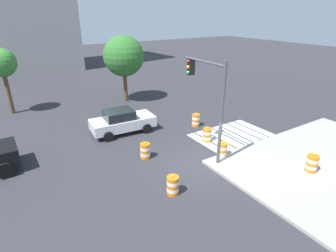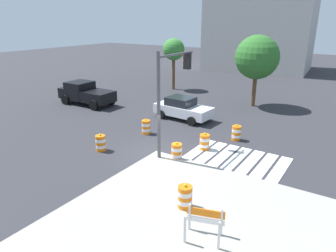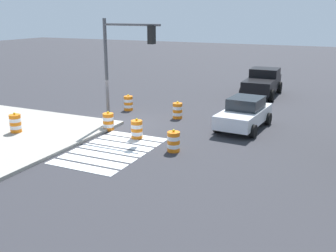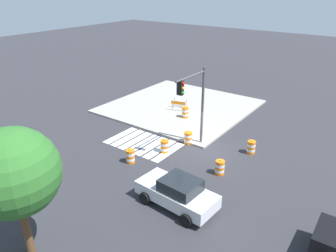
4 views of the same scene
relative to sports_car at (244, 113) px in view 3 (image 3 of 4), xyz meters
name	(u,v)px [view 3 (image 3 of 4)]	position (x,y,z in m)	size (l,w,h in m)	color
ground_plane	(124,124)	(2.00, -6.21, -0.81)	(120.00, 120.00, 0.00)	#2D2D33
crosswalk_stripes	(112,150)	(6.00, -4.41, -0.80)	(5.10, 3.20, 0.02)	silver
sports_car	(244,113)	(0.00, 0.00, 0.00)	(4.42, 2.37, 1.63)	silver
pickup_truck	(263,82)	(-9.25, -1.03, 0.16)	(5.18, 2.42, 1.92)	black
traffic_barrel_near_corner	(137,129)	(3.98, -4.26, -0.36)	(0.56, 0.56, 1.02)	orange
traffic_barrel_crosswalk_end	(178,111)	(-0.37, -4.01, -0.36)	(0.56, 0.56, 1.02)	orange
traffic_barrel_median_near	(174,142)	(4.94, -1.86, -0.36)	(0.56, 0.56, 1.02)	orange
traffic_barrel_median_far	(108,122)	(3.38, -6.30, -0.36)	(0.56, 0.56, 1.02)	orange
traffic_barrel_far_curb	(128,103)	(-0.86, -7.60, -0.36)	(0.56, 0.56, 1.02)	orange
traffic_barrel_on_sidewalk	(15,123)	(6.06, -10.03, -0.21)	(0.56, 0.56, 1.02)	orange
traffic_light_pole	(124,54)	(2.61, -5.67, 3.10)	(0.47, 3.29, 5.50)	#4C4C51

